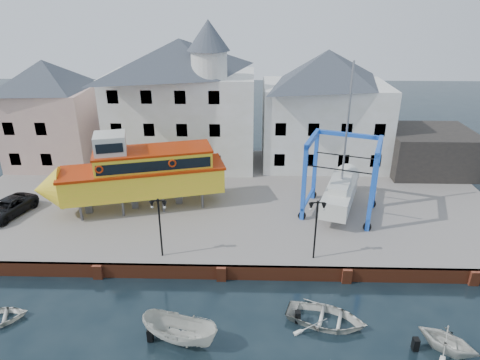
{
  "coord_description": "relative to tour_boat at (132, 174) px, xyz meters",
  "views": [
    {
      "loc": [
        1.83,
        -22.69,
        16.96
      ],
      "look_at": [
        1.0,
        7.0,
        4.0
      ],
      "focal_mm": 32.0,
      "sensor_mm": 36.0,
      "label": 1
    }
  ],
  "objects": [
    {
      "name": "quay_wall",
      "position": [
        7.52,
        -7.95,
        -3.49
      ],
      "size": [
        44.0,
        0.47,
        1.0
      ],
      "color": "maroon",
      "rests_on": "ground"
    },
    {
      "name": "motorboat_c",
      "position": [
        19.54,
        -13.72,
        -3.99
      ],
      "size": [
        3.97,
        3.91,
        1.58
      ],
      "primitive_type": "imported",
      "rotation": [
        0.0,
        0.0,
        0.88
      ],
      "color": "silver",
      "rests_on": "ground"
    },
    {
      "name": "motorboat_a",
      "position": [
        5.71,
        -13.45,
        -3.99
      ],
      "size": [
        4.63,
        2.93,
        1.68
      ],
      "primitive_type": "imported",
      "rotation": [
        0.0,
        0.0,
        1.25
      ],
      "color": "silver",
      "rests_on": "ground"
    },
    {
      "name": "lamp_post_left",
      "position": [
        3.52,
        -6.86,
        0.19
      ],
      "size": [
        1.12,
        0.32,
        4.2
      ],
      "color": "black",
      "rests_on": "hardstanding"
    },
    {
      "name": "tour_boat",
      "position": [
        0.0,
        0.0,
        0.0
      ],
      "size": [
        14.94,
        7.08,
        6.33
      ],
      "rotation": [
        0.0,
        0.0,
        0.26
      ],
      "color": "#59595E",
      "rests_on": "hardstanding"
    },
    {
      "name": "shed_dark",
      "position": [
        26.52,
        8.94,
        -0.99
      ],
      "size": [
        8.0,
        7.0,
        4.0
      ],
      "primitive_type": "cube",
      "color": "black",
      "rests_on": "hardstanding"
    },
    {
      "name": "motorboat_b",
      "position": [
        13.65,
        -11.84,
        -3.99
      ],
      "size": [
        5.19,
        4.36,
        0.92
      ],
      "primitive_type": "imported",
      "rotation": [
        0.0,
        0.0,
        1.27
      ],
      "color": "silver",
      "rests_on": "ground"
    },
    {
      "name": "ground",
      "position": [
        7.52,
        -8.06,
        -3.99
      ],
      "size": [
        140.0,
        140.0,
        0.0
      ],
      "primitive_type": "plane",
      "color": "black",
      "rests_on": "ground"
    },
    {
      "name": "building_pink",
      "position": [
        -10.48,
        9.94,
        2.16
      ],
      "size": [
        8.0,
        7.0,
        10.3
      ],
      "color": "tan",
      "rests_on": "hardstanding"
    },
    {
      "name": "van",
      "position": [
        -9.6,
        -1.64,
        -2.32
      ],
      "size": [
        3.49,
        5.23,
        1.33
      ],
      "primitive_type": "imported",
      "rotation": [
        0.0,
        0.0,
        -0.29
      ],
      "color": "black",
      "rests_on": "hardstanding"
    },
    {
      "name": "lamp_post_right",
      "position": [
        13.52,
        -6.86,
        0.19
      ],
      "size": [
        1.12,
        0.32,
        4.2
      ],
      "color": "black",
      "rests_on": "hardstanding"
    },
    {
      "name": "building_white_right",
      "position": [
        16.52,
        10.94,
        2.61
      ],
      "size": [
        12.0,
        8.0,
        11.2
      ],
      "color": "beige",
      "rests_on": "hardstanding"
    },
    {
      "name": "hardstanding",
      "position": [
        7.52,
        2.94,
        -3.49
      ],
      "size": [
        44.0,
        22.0,
        1.0
      ],
      "primitive_type": "cube",
      "color": "slate",
      "rests_on": "ground"
    },
    {
      "name": "building_white_main",
      "position": [
        2.65,
        10.34,
        3.36
      ],
      "size": [
        14.0,
        8.3,
        14.0
      ],
      "color": "beige",
      "rests_on": "hardstanding"
    },
    {
      "name": "travel_lift",
      "position": [
        16.51,
        0.17,
        -1.02
      ],
      "size": [
        6.56,
        7.98,
        11.73
      ],
      "rotation": [
        0.0,
        0.0,
        -0.34
      ],
      "color": "blue",
      "rests_on": "hardstanding"
    }
  ]
}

